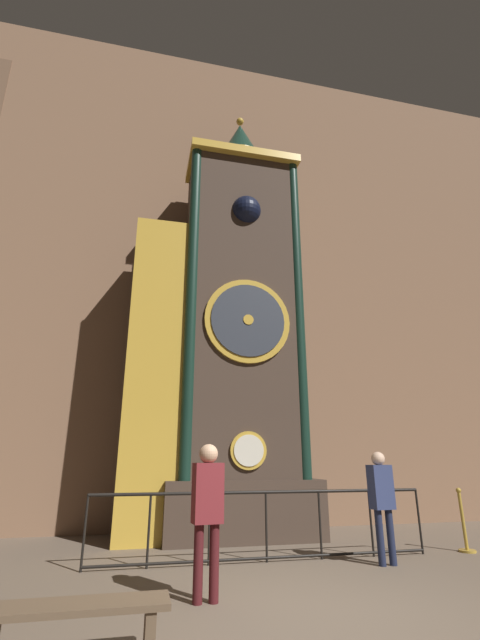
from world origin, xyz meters
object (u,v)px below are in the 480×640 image
Objects in this scene: visitor_far at (381,495)px; stanchion_post at (464,531)px; visitor_near at (208,503)px; visitor_bench at (73,621)px; clock_tower at (224,329)px.

visitor_far is 2.06m from stanchion_post.
visitor_near is 1.93m from visitor_bench.
visitor_bench is at bearing -139.61° from visitor_near.
stanchion_post is 6.73m from visitor_bench.
stanchion_post is at bearing -28.48° from clock_tower.
clock_tower is 6.43× the size of visitor_far.
visitor_bench is (-1.23, -1.32, -0.70)m from visitor_near.
visitor_far is 1.58× the size of stanchion_post.
visitor_near is at bearing -160.20° from stanchion_post.
visitor_far is at bearing -162.43° from stanchion_post.
clock_tower is at bearing 122.32° from visitor_far.
visitor_bench is at bearing -153.20° from stanchion_post.
stanchion_post is at bearing 13.34° from visitor_near.
clock_tower reaches higher than stanchion_post.
visitor_far is (2.01, -2.69, -3.36)m from clock_tower.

